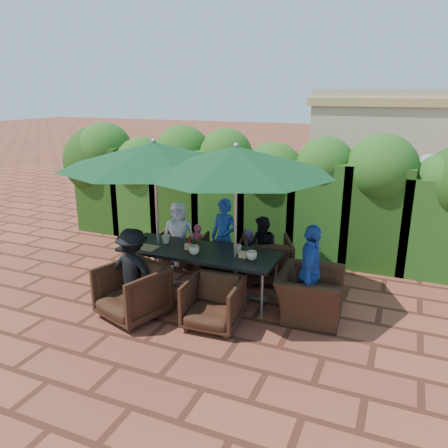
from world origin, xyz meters
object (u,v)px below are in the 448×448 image
at_px(umbrella_right, 236,160).
at_px(chair_far_mid, 223,253).
at_px(chair_near_left, 132,289).
at_px(dining_table, 199,255).
at_px(chair_near_right, 213,301).
at_px(umbrella_left, 154,155).
at_px(chair_far_right, 267,257).
at_px(chair_far_left, 178,246).
at_px(chair_end_right, 310,287).

xyz_separation_m(umbrella_right, chair_far_mid, (-0.62, 0.98, -1.84)).
bearing_deg(chair_near_left, dining_table, 80.24).
bearing_deg(dining_table, chair_near_right, -53.28).
relative_size(umbrella_left, chair_near_right, 3.86).
bearing_deg(chair_near_left, chair_far_right, 73.55).
height_order(chair_far_left, chair_far_right, chair_far_right).
relative_size(umbrella_left, chair_end_right, 2.87).
distance_m(chair_far_mid, chair_far_right, 0.82).
distance_m(dining_table, umbrella_left, 1.70).
relative_size(chair_far_left, chair_near_left, 0.80).
xyz_separation_m(chair_near_left, chair_near_right, (1.18, 0.22, -0.05)).
height_order(dining_table, chair_end_right, chair_end_right).
bearing_deg(umbrella_left, dining_table, 0.73).
xyz_separation_m(chair_near_left, chair_end_right, (2.34, 1.05, 0.02)).
xyz_separation_m(umbrella_right, chair_far_right, (0.20, 1.00, -1.80)).
distance_m(umbrella_left, umbrella_right, 1.37).
distance_m(dining_table, chair_end_right, 1.80).
relative_size(chair_near_right, chair_end_right, 0.74).
xyz_separation_m(chair_far_left, chair_far_right, (1.79, -0.09, 0.07)).
height_order(chair_far_right, chair_near_right, chair_far_right).
xyz_separation_m(dining_table, chair_end_right, (1.78, 0.00, -0.23)).
bearing_deg(chair_far_mid, chair_far_right, 169.49).
distance_m(chair_far_right, chair_near_right, 1.80).
bearing_deg(umbrella_left, chair_far_mid, 51.95).
bearing_deg(chair_far_mid, umbrella_left, 40.03).
xyz_separation_m(chair_far_left, chair_near_right, (1.59, -1.88, 0.04)).
relative_size(umbrella_right, chair_end_right, 2.77).
relative_size(umbrella_right, chair_near_left, 3.29).
height_order(umbrella_right, chair_far_mid, umbrella_right).
bearing_deg(dining_table, umbrella_left, -179.27).
relative_size(chair_far_left, chair_far_mid, 0.91).
bearing_deg(chair_far_mid, dining_table, 77.49).
xyz_separation_m(dining_table, chair_far_mid, (0.01, 0.94, -0.30)).
height_order(umbrella_left, chair_near_right, umbrella_left).
xyz_separation_m(chair_far_right, chair_end_right, (0.95, -0.96, 0.04)).
distance_m(umbrella_right, chair_far_right, 2.07).
bearing_deg(chair_end_right, umbrella_right, 88.07).
distance_m(chair_far_left, chair_end_right, 2.94).
distance_m(chair_far_left, chair_far_mid, 0.98).
xyz_separation_m(umbrella_left, chair_far_mid, (0.74, 0.95, -1.84)).
bearing_deg(chair_near_right, umbrella_right, 85.56).
bearing_deg(chair_near_left, chair_end_right, 42.33).
height_order(umbrella_left, chair_far_mid, umbrella_left).
distance_m(umbrella_left, chair_near_right, 2.42).
bearing_deg(chair_far_mid, chair_far_left, -18.10).
bearing_deg(chair_far_left, chair_end_right, 155.04).
height_order(dining_table, umbrella_right, umbrella_right).
xyz_separation_m(chair_far_right, chair_near_right, (-0.21, -1.79, -0.03)).
relative_size(chair_far_right, chair_near_right, 1.08).
height_order(chair_far_left, chair_near_right, chair_near_right).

